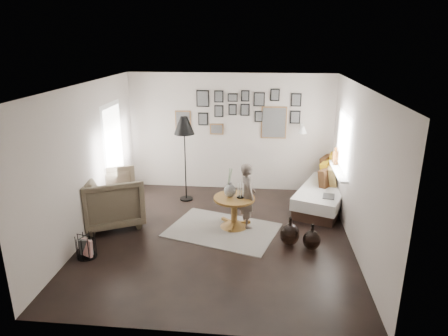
# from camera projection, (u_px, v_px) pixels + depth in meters

# --- Properties ---
(ground) EXTENTS (4.80, 4.80, 0.00)m
(ground) POSITION_uv_depth(u_px,v_px,m) (218.00, 236.00, 6.97)
(ground) COLOR black
(ground) RESTS_ON ground
(wall_back) EXTENTS (4.50, 0.00, 4.50)m
(wall_back) POSITION_uv_depth(u_px,v_px,m) (230.00, 133.00, 8.83)
(wall_back) COLOR #ADA197
(wall_back) RESTS_ON ground
(wall_front) EXTENTS (4.50, 0.00, 4.50)m
(wall_front) POSITION_uv_depth(u_px,v_px,m) (193.00, 234.00, 4.30)
(wall_front) COLOR #ADA197
(wall_front) RESTS_ON ground
(wall_left) EXTENTS (0.00, 4.80, 4.80)m
(wall_left) POSITION_uv_depth(u_px,v_px,m) (87.00, 162.00, 6.78)
(wall_left) COLOR #ADA197
(wall_left) RESTS_ON ground
(wall_right) EXTENTS (0.00, 4.80, 4.80)m
(wall_right) POSITION_uv_depth(u_px,v_px,m) (358.00, 170.00, 6.35)
(wall_right) COLOR #ADA197
(wall_right) RESTS_ON ground
(ceiling) EXTENTS (4.80, 4.80, 0.00)m
(ceiling) POSITION_uv_depth(u_px,v_px,m) (218.00, 86.00, 6.16)
(ceiling) COLOR white
(ceiling) RESTS_ON wall_back
(door_left) EXTENTS (0.00, 2.14, 2.14)m
(door_left) POSITION_uv_depth(u_px,v_px,m) (114.00, 156.00, 7.99)
(door_left) COLOR white
(door_left) RESTS_ON wall_left
(window_right) EXTENTS (0.15, 1.32, 1.30)m
(window_right) POSITION_uv_depth(u_px,v_px,m) (337.00, 166.00, 7.74)
(window_right) COLOR white
(window_right) RESTS_ON wall_right
(gallery_wall) EXTENTS (2.74, 0.03, 1.08)m
(gallery_wall) POSITION_uv_depth(u_px,v_px,m) (243.00, 113.00, 8.65)
(gallery_wall) COLOR brown
(gallery_wall) RESTS_ON wall_back
(wall_sconce) EXTENTS (0.18, 0.36, 0.16)m
(wall_sconce) POSITION_uv_depth(u_px,v_px,m) (303.00, 130.00, 8.39)
(wall_sconce) COLOR white
(wall_sconce) RESTS_ON wall_back
(rug) EXTENTS (2.18, 1.81, 0.01)m
(rug) POSITION_uv_depth(u_px,v_px,m) (222.00, 230.00, 7.20)
(rug) COLOR #BEB5A6
(rug) RESTS_ON ground
(pedestal_table) EXTENTS (0.74, 0.74, 0.58)m
(pedestal_table) POSITION_uv_depth(u_px,v_px,m) (234.00, 213.00, 7.25)
(pedestal_table) COLOR brown
(pedestal_table) RESTS_ON ground
(vase) EXTENTS (0.21, 0.21, 0.53)m
(vase) POSITION_uv_depth(u_px,v_px,m) (230.00, 188.00, 7.13)
(vase) COLOR black
(vase) RESTS_ON pedestal_table
(candles) EXTENTS (0.13, 0.13, 0.28)m
(candles) POSITION_uv_depth(u_px,v_px,m) (240.00, 191.00, 7.10)
(candles) COLOR black
(candles) RESTS_ON pedestal_table
(daybed) EXTENTS (1.48, 2.10, 0.95)m
(daybed) POSITION_uv_depth(u_px,v_px,m) (324.00, 191.00, 8.21)
(daybed) COLOR black
(daybed) RESTS_ON ground
(magazine_on_daybed) EXTENTS (0.27, 0.33, 0.02)m
(magazine_on_daybed) POSITION_uv_depth(u_px,v_px,m) (329.00, 196.00, 7.56)
(magazine_on_daybed) COLOR black
(magazine_on_daybed) RESTS_ON daybed
(armchair) EXTENTS (1.43, 1.42, 0.98)m
(armchair) POSITION_uv_depth(u_px,v_px,m) (112.00, 199.00, 7.32)
(armchair) COLOR brown
(armchair) RESTS_ON ground
(armchair_cushion) EXTENTS (0.59, 0.60, 0.20)m
(armchair_cushion) POSITION_uv_depth(u_px,v_px,m) (113.00, 198.00, 7.37)
(armchair_cushion) COLOR silver
(armchair_cushion) RESTS_ON armchair
(floor_lamp) EXTENTS (0.42, 0.42, 1.80)m
(floor_lamp) POSITION_uv_depth(u_px,v_px,m) (184.00, 129.00, 8.08)
(floor_lamp) COLOR black
(floor_lamp) RESTS_ON ground
(magazine_basket) EXTENTS (0.37, 0.37, 0.37)m
(magazine_basket) POSITION_uv_depth(u_px,v_px,m) (86.00, 246.00, 6.28)
(magazine_basket) COLOR black
(magazine_basket) RESTS_ON ground
(demijohn_large) EXTENTS (0.33, 0.33, 0.49)m
(demijohn_large) POSITION_uv_depth(u_px,v_px,m) (290.00, 234.00, 6.65)
(demijohn_large) COLOR black
(demijohn_large) RESTS_ON ground
(demijohn_small) EXTENTS (0.29, 0.29, 0.45)m
(demijohn_small) POSITION_uv_depth(u_px,v_px,m) (312.00, 240.00, 6.51)
(demijohn_small) COLOR black
(demijohn_small) RESTS_ON ground
(child) EXTENTS (0.42, 0.51, 1.21)m
(child) POSITION_uv_depth(u_px,v_px,m) (247.00, 196.00, 7.17)
(child) COLOR #5E514A
(child) RESTS_ON ground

